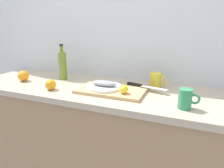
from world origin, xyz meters
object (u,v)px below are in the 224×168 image
(lemon_0, at_px, (124,89))
(olive_oil_bottle, at_px, (63,65))
(fish_fillet, at_px, (104,83))
(cutting_board, at_px, (112,90))
(white_plate, at_px, (104,87))
(orange_0, at_px, (51,85))
(coffee_mug_0, at_px, (155,80))
(coffee_mug_1, at_px, (186,99))
(chef_knife, at_px, (142,86))

(lemon_0, height_order, olive_oil_bottle, olive_oil_bottle)
(fish_fillet, xyz_separation_m, olive_oil_bottle, (-0.43, 0.15, 0.06))
(cutting_board, xyz_separation_m, white_plate, (-0.05, -0.01, 0.02))
(orange_0, bearing_deg, fish_fillet, 18.72)
(coffee_mug_0, xyz_separation_m, orange_0, (-0.65, -0.33, -0.02))
(white_plate, bearing_deg, lemon_0, -20.96)
(white_plate, distance_m, coffee_mug_1, 0.53)
(fish_fillet, bearing_deg, white_plate, -153.43)
(chef_knife, height_order, orange_0, orange_0)
(white_plate, xyz_separation_m, chef_knife, (0.23, 0.11, 0.00))
(cutting_board, xyz_separation_m, chef_knife, (0.18, 0.10, 0.02))
(white_plate, bearing_deg, chef_knife, 26.69)
(white_plate, height_order, fish_fillet, fish_fillet)
(white_plate, relative_size, coffee_mug_0, 1.92)
(white_plate, xyz_separation_m, lemon_0, (0.16, -0.06, 0.02))
(orange_0, bearing_deg, coffee_mug_0, 26.75)
(chef_knife, relative_size, coffee_mug_1, 2.61)
(white_plate, xyz_separation_m, fish_fillet, (0.00, 0.00, 0.03))
(white_plate, relative_size, chef_knife, 0.82)
(orange_0, bearing_deg, chef_knife, 21.98)
(fish_fillet, xyz_separation_m, coffee_mug_1, (0.52, -0.11, 0.00))
(olive_oil_bottle, bearing_deg, white_plate, -18.90)
(chef_knife, distance_m, orange_0, 0.62)
(coffee_mug_1, height_order, orange_0, coffee_mug_1)
(coffee_mug_1, bearing_deg, cutting_board, 165.09)
(cutting_board, xyz_separation_m, olive_oil_bottle, (-0.49, 0.14, 0.11))
(cutting_board, bearing_deg, coffee_mug_1, -14.91)
(coffee_mug_0, bearing_deg, fish_fillet, -145.24)
(white_plate, height_order, chef_knife, chef_knife)
(cutting_board, bearing_deg, fish_fillet, -167.53)
(cutting_board, bearing_deg, coffee_mug_0, 38.33)
(coffee_mug_1, bearing_deg, olive_oil_bottle, 164.64)
(chef_knife, bearing_deg, olive_oil_bottle, -169.84)
(olive_oil_bottle, relative_size, coffee_mug_1, 2.57)
(olive_oil_bottle, xyz_separation_m, coffee_mug_1, (0.95, -0.26, -0.06))
(white_plate, bearing_deg, coffee_mug_1, -12.30)
(cutting_board, height_order, orange_0, orange_0)
(lemon_0, distance_m, coffee_mug_0, 0.31)
(fish_fillet, distance_m, olive_oil_bottle, 0.46)
(cutting_board, height_order, lemon_0, lemon_0)
(white_plate, distance_m, lemon_0, 0.17)
(white_plate, distance_m, coffee_mug_0, 0.37)
(coffee_mug_0, height_order, coffee_mug_1, coffee_mug_1)
(lemon_0, bearing_deg, chef_knife, 68.27)
(orange_0, bearing_deg, lemon_0, 6.51)
(olive_oil_bottle, relative_size, orange_0, 3.92)
(cutting_board, xyz_separation_m, lemon_0, (0.11, -0.07, 0.04))
(cutting_board, relative_size, lemon_0, 7.91)
(olive_oil_bottle, bearing_deg, cutting_board, -15.78)
(lemon_0, distance_m, olive_oil_bottle, 0.63)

